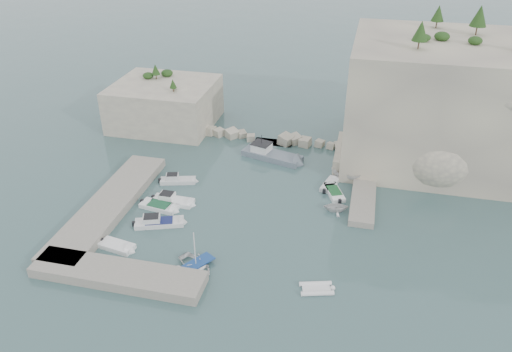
% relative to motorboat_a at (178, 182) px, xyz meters
% --- Properties ---
extents(ground, '(400.00, 400.00, 0.00)m').
position_rel_motorboat_a_xyz_m(ground, '(11.05, -6.96, 0.00)').
color(ground, '#3F5E5F').
rests_on(ground, ground).
extents(cliff_east, '(26.00, 22.00, 17.00)m').
position_rel_motorboat_a_xyz_m(cliff_east, '(34.05, 16.04, 8.50)').
color(cliff_east, beige).
rests_on(cliff_east, ground).
extents(cliff_terrace, '(8.00, 10.00, 2.50)m').
position_rel_motorboat_a_xyz_m(cliff_terrace, '(24.05, 11.04, 1.25)').
color(cliff_terrace, beige).
rests_on(cliff_terrace, ground).
extents(outcrop_west, '(16.00, 14.00, 7.00)m').
position_rel_motorboat_a_xyz_m(outcrop_west, '(-8.95, 18.04, 3.50)').
color(outcrop_west, beige).
rests_on(outcrop_west, ground).
extents(quay_west, '(5.00, 24.00, 1.10)m').
position_rel_motorboat_a_xyz_m(quay_west, '(-5.95, -7.96, 0.55)').
color(quay_west, '#9E9689').
rests_on(quay_west, ground).
extents(quay_south, '(18.00, 4.00, 1.10)m').
position_rel_motorboat_a_xyz_m(quay_south, '(1.05, -19.46, 0.55)').
color(quay_south, '#9E9689').
rests_on(quay_south, ground).
extents(ledge_east, '(3.00, 16.00, 0.80)m').
position_rel_motorboat_a_xyz_m(ledge_east, '(24.55, 3.04, 0.40)').
color(ledge_east, '#9E9689').
rests_on(ledge_east, ground).
extents(breakwater, '(28.00, 3.00, 1.40)m').
position_rel_motorboat_a_xyz_m(breakwater, '(10.05, 15.04, 0.70)').
color(breakwater, beige).
rests_on(breakwater, ground).
extents(motorboat_a, '(5.38, 2.89, 1.40)m').
position_rel_motorboat_a_xyz_m(motorboat_a, '(0.00, 0.00, 0.00)').
color(motorboat_a, silver).
rests_on(motorboat_a, ground).
extents(motorboat_b, '(5.82, 2.07, 1.40)m').
position_rel_motorboat_a_xyz_m(motorboat_b, '(1.24, -4.91, 0.00)').
color(motorboat_b, white).
rests_on(motorboat_b, ground).
extents(motorboat_c, '(5.47, 2.66, 0.70)m').
position_rel_motorboat_a_xyz_m(motorboat_c, '(-0.01, -6.43, 0.00)').
color(motorboat_c, white).
rests_on(motorboat_c, ground).
extents(motorboat_d, '(6.52, 3.86, 1.40)m').
position_rel_motorboat_a_xyz_m(motorboat_d, '(1.41, -9.73, 0.00)').
color(motorboat_d, silver).
rests_on(motorboat_d, ground).
extents(motorboat_e, '(4.57, 2.51, 0.70)m').
position_rel_motorboat_a_xyz_m(motorboat_e, '(-1.41, -14.93, 0.00)').
color(motorboat_e, white).
rests_on(motorboat_e, ground).
extents(rowboat, '(5.55, 5.16, 0.94)m').
position_rel_motorboat_a_xyz_m(rowboat, '(8.16, -16.04, 0.00)').
color(rowboat, white).
rests_on(rowboat, ground).
extents(inflatable_dinghy, '(3.92, 2.66, 0.44)m').
position_rel_motorboat_a_xyz_m(inflatable_dinghy, '(20.85, -16.49, 0.00)').
color(inflatable_dinghy, white).
rests_on(inflatable_dinghy, ground).
extents(tender_east_a, '(3.57, 3.24, 1.64)m').
position_rel_motorboat_a_xyz_m(tender_east_a, '(21.37, -2.03, 0.00)').
color(tender_east_a, silver).
rests_on(tender_east_a, ground).
extents(tender_east_b, '(3.48, 5.18, 0.70)m').
position_rel_motorboat_a_xyz_m(tender_east_b, '(20.80, 1.84, 0.00)').
color(tender_east_b, white).
rests_on(tender_east_b, ground).
extents(tender_east_c, '(2.53, 4.68, 0.70)m').
position_rel_motorboat_a_xyz_m(tender_east_c, '(20.07, 3.77, 0.00)').
color(tender_east_c, silver).
rests_on(tender_east_c, ground).
extents(tender_east_d, '(4.80, 3.25, 1.74)m').
position_rel_motorboat_a_xyz_m(tender_east_d, '(22.01, 5.98, 0.00)').
color(tender_east_d, silver).
rests_on(tender_east_d, ground).
extents(work_boat, '(10.20, 5.38, 2.20)m').
position_rel_motorboat_a_xyz_m(work_boat, '(10.95, 9.76, 0.00)').
color(work_boat, slate).
rests_on(work_boat, ground).
extents(rowboat_mast, '(0.10, 0.10, 4.20)m').
position_rel_motorboat_a_xyz_m(rowboat_mast, '(8.16, -16.04, 2.57)').
color(rowboat_mast, white).
rests_on(rowboat_mast, rowboat).
extents(vegetation, '(53.48, 13.88, 13.40)m').
position_rel_motorboat_a_xyz_m(vegetation, '(28.88, 17.44, 17.93)').
color(vegetation, '#1E4219').
rests_on(vegetation, ground).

